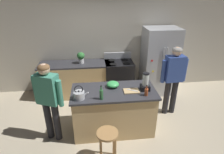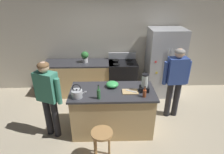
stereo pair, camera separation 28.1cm
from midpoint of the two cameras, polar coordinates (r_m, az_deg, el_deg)
The scene contains 17 objects.
ground_plane at distance 4.17m, azimuth 2.13°, elevation -15.55°, with size 14.00×14.00×0.00m, color beige.
back_wall at distance 5.27m, azimuth 1.02°, elevation 10.28°, with size 8.00×0.10×2.70m, color beige.
kitchen_island at distance 3.87m, azimuth 2.24°, elevation -10.26°, with size 1.65×0.81×0.94m.
back_counter_run at distance 5.23m, azimuth -7.64°, elevation -0.38°, with size 2.00×0.64×0.94m.
refrigerator at distance 5.25m, azimuth 17.10°, elevation 4.09°, with size 0.90×0.73×1.83m.
stove_range at distance 5.21m, azimuth 4.76°, elevation -0.23°, with size 0.76×0.65×1.12m.
person_by_island_left at distance 3.63m, azimuth -16.99°, elevation -4.92°, with size 0.58×0.36×1.60m.
person_by_sink_right at distance 4.31m, azimuth 20.77°, elevation -0.12°, with size 0.59×0.24×1.64m.
bar_stool at distance 3.24m, azimuth -0.46°, elevation -18.37°, with size 0.36×0.36×0.63m.
potted_plant at distance 4.98m, azimuth -6.69°, elevation 6.33°, with size 0.20×0.20×0.30m.
blender_appliance at distance 3.61m, azimuth 12.14°, elevation -2.18°, with size 0.17×0.17×0.36m.
bottle_olive_oil at distance 3.32m, azimuth -1.69°, elevation -5.17°, with size 0.07×0.07×0.28m.
bottle_cooking_sauce at distance 3.46m, azimuth 12.25°, elevation -4.89°, with size 0.06×0.06×0.22m.
mixing_bowl at distance 3.73m, azimuth 2.21°, elevation -2.31°, with size 0.25×0.25×0.11m, color #3FB259.
tea_kettle at distance 3.41m, azimuth -8.34°, elevation -5.04°, with size 0.28×0.20×0.27m.
cutting_board at distance 3.59m, azimuth 7.81°, elevation -4.53°, with size 0.30×0.20×0.02m, color tan.
chef_knife at distance 3.59m, azimuth 8.14°, elevation -4.34°, with size 0.22×0.03×0.01m, color #B7BABF.
Camera 2 is at (-0.10, -3.14, 2.74)m, focal length 29.84 mm.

